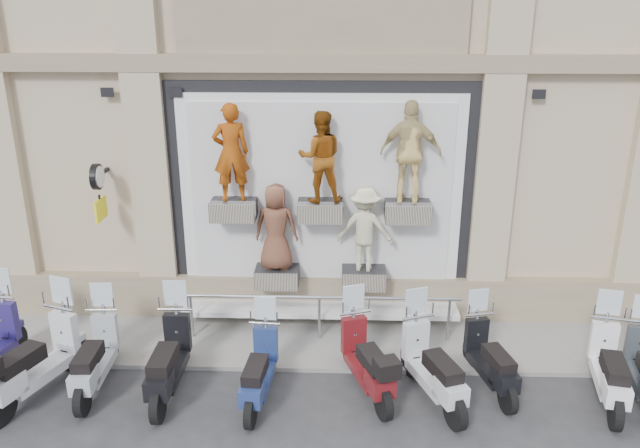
{
  "coord_description": "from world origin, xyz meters",
  "views": [
    {
      "loc": [
        0.33,
        -7.93,
        5.82
      ],
      "look_at": [
        0.02,
        1.9,
        2.31
      ],
      "focal_mm": 35.0,
      "sensor_mm": 36.0,
      "label": 1
    }
  ],
  "objects_px": {
    "scooter_e": "(259,358)",
    "scooter_i": "(612,355)",
    "scooter_h": "(491,347)",
    "scooter_d": "(168,347)",
    "scooter_c": "(93,345)",
    "clock_sign_bracket": "(98,185)",
    "scooter_b": "(34,347)",
    "scooter_g": "(434,354)",
    "guard_rail": "(319,319)",
    "scooter_f": "(367,348)"
  },
  "relations": [
    {
      "from": "scooter_f",
      "to": "scooter_g",
      "type": "bearing_deg",
      "value": -29.16
    },
    {
      "from": "guard_rail",
      "to": "scooter_d",
      "type": "bearing_deg",
      "value": -144.88
    },
    {
      "from": "guard_rail",
      "to": "clock_sign_bracket",
      "type": "height_order",
      "value": "clock_sign_bracket"
    },
    {
      "from": "scooter_e",
      "to": "scooter_c",
      "type": "bearing_deg",
      "value": 179.26
    },
    {
      "from": "scooter_d",
      "to": "scooter_e",
      "type": "height_order",
      "value": "scooter_d"
    },
    {
      "from": "scooter_b",
      "to": "scooter_i",
      "type": "xyz_separation_m",
      "value": [
        8.78,
        0.17,
        -0.08
      ]
    },
    {
      "from": "clock_sign_bracket",
      "to": "scooter_h",
      "type": "xyz_separation_m",
      "value": [
        6.64,
        -1.79,
        -2.07
      ]
    },
    {
      "from": "scooter_b",
      "to": "scooter_e",
      "type": "distance_m",
      "value": 3.44
    },
    {
      "from": "scooter_b",
      "to": "scooter_h",
      "type": "distance_m",
      "value": 7.05
    },
    {
      "from": "scooter_h",
      "to": "scooter_b",
      "type": "bearing_deg",
      "value": 170.85
    },
    {
      "from": "clock_sign_bracket",
      "to": "scooter_i",
      "type": "xyz_separation_m",
      "value": [
        8.38,
        -2.06,
        -2.01
      ]
    },
    {
      "from": "scooter_c",
      "to": "scooter_i",
      "type": "distance_m",
      "value": 7.96
    },
    {
      "from": "scooter_b",
      "to": "scooter_c",
      "type": "xyz_separation_m",
      "value": [
        0.82,
        0.25,
        -0.1
      ]
    },
    {
      "from": "guard_rail",
      "to": "clock_sign_bracket",
      "type": "xyz_separation_m",
      "value": [
        -3.9,
        0.47,
        2.34
      ]
    },
    {
      "from": "guard_rail",
      "to": "scooter_h",
      "type": "xyz_separation_m",
      "value": [
        2.74,
        -1.32,
        0.26
      ]
    },
    {
      "from": "scooter_b",
      "to": "guard_rail",
      "type": "bearing_deg",
      "value": 41.77
    },
    {
      "from": "guard_rail",
      "to": "scooter_d",
      "type": "relative_size",
      "value": 2.52
    },
    {
      "from": "scooter_d",
      "to": "scooter_i",
      "type": "bearing_deg",
      "value": -0.23
    },
    {
      "from": "guard_rail",
      "to": "scooter_e",
      "type": "height_order",
      "value": "scooter_e"
    },
    {
      "from": "scooter_c",
      "to": "scooter_d",
      "type": "relative_size",
      "value": 0.95
    },
    {
      "from": "scooter_b",
      "to": "scooter_g",
      "type": "relative_size",
      "value": 1.08
    },
    {
      "from": "scooter_d",
      "to": "scooter_i",
      "type": "distance_m",
      "value": 6.76
    },
    {
      "from": "scooter_f",
      "to": "scooter_i",
      "type": "xyz_separation_m",
      "value": [
        3.69,
        -0.1,
        0.01
      ]
    },
    {
      "from": "scooter_c",
      "to": "scooter_b",
      "type": "bearing_deg",
      "value": -165.9
    },
    {
      "from": "clock_sign_bracket",
      "to": "scooter_h",
      "type": "distance_m",
      "value": 7.18
    },
    {
      "from": "scooter_d",
      "to": "scooter_i",
      "type": "height_order",
      "value": "scooter_d"
    },
    {
      "from": "clock_sign_bracket",
      "to": "scooter_c",
      "type": "height_order",
      "value": "clock_sign_bracket"
    },
    {
      "from": "scooter_e",
      "to": "scooter_h",
      "type": "bearing_deg",
      "value": 11.57
    },
    {
      "from": "scooter_h",
      "to": "scooter_c",
      "type": "bearing_deg",
      "value": 169.07
    },
    {
      "from": "scooter_b",
      "to": "scooter_f",
      "type": "relative_size",
      "value": 1.11
    },
    {
      "from": "scooter_e",
      "to": "scooter_i",
      "type": "distance_m",
      "value": 5.34
    },
    {
      "from": "scooter_i",
      "to": "scooter_h",
      "type": "bearing_deg",
      "value": -177.62
    },
    {
      "from": "scooter_f",
      "to": "scooter_d",
      "type": "bearing_deg",
      "value": 163.07
    },
    {
      "from": "clock_sign_bracket",
      "to": "scooter_g",
      "type": "height_order",
      "value": "clock_sign_bracket"
    },
    {
      "from": "scooter_g",
      "to": "scooter_i",
      "type": "relative_size",
      "value": 1.02
    },
    {
      "from": "guard_rail",
      "to": "scooter_f",
      "type": "relative_size",
      "value": 2.62
    },
    {
      "from": "scooter_c",
      "to": "scooter_h",
      "type": "xyz_separation_m",
      "value": [
        6.22,
        0.2,
        -0.05
      ]
    },
    {
      "from": "clock_sign_bracket",
      "to": "scooter_e",
      "type": "xyz_separation_m",
      "value": [
        3.04,
        -2.23,
        -2.06
      ]
    },
    {
      "from": "scooter_d",
      "to": "scooter_h",
      "type": "xyz_separation_m",
      "value": [
        5.03,
        0.29,
        -0.09
      ]
    },
    {
      "from": "scooter_c",
      "to": "scooter_f",
      "type": "distance_m",
      "value": 4.26
    },
    {
      "from": "guard_rail",
      "to": "scooter_b",
      "type": "distance_m",
      "value": 4.67
    },
    {
      "from": "clock_sign_bracket",
      "to": "scooter_i",
      "type": "distance_m",
      "value": 8.86
    },
    {
      "from": "scooter_b",
      "to": "scooter_i",
      "type": "height_order",
      "value": "scooter_b"
    },
    {
      "from": "scooter_g",
      "to": "scooter_i",
      "type": "distance_m",
      "value": 2.69
    },
    {
      "from": "scooter_i",
      "to": "scooter_e",
      "type": "bearing_deg",
      "value": -166.78
    },
    {
      "from": "guard_rail",
      "to": "scooter_g",
      "type": "bearing_deg",
      "value": -43.23
    },
    {
      "from": "clock_sign_bracket",
      "to": "scooter_b",
      "type": "bearing_deg",
      "value": -100.11
    },
    {
      "from": "guard_rail",
      "to": "scooter_h",
      "type": "height_order",
      "value": "scooter_h"
    },
    {
      "from": "scooter_e",
      "to": "scooter_g",
      "type": "xyz_separation_m",
      "value": [
        2.65,
        0.09,
        0.07
      ]
    },
    {
      "from": "scooter_d",
      "to": "scooter_h",
      "type": "height_order",
      "value": "scooter_d"
    }
  ]
}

